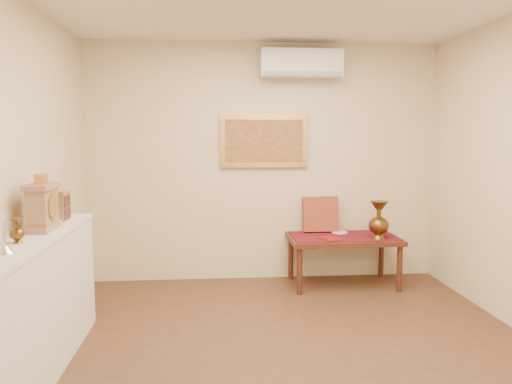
{
  "coord_description": "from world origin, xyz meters",
  "views": [
    {
      "loc": [
        -0.58,
        -3.44,
        1.67
      ],
      "look_at": [
        -0.18,
        1.15,
        1.14
      ],
      "focal_mm": 35.0,
      "sensor_mm": 36.0,
      "label": 1
    }
  ],
  "objects": [
    {
      "name": "wall_back",
      "position": [
        0.0,
        2.25,
        1.35
      ],
      "size": [
        4.0,
        0.02,
        2.7
      ],
      "primitive_type": "cube",
      "color": "beige",
      "rests_on": "ground"
    },
    {
      "name": "ac_unit",
      "position": [
        0.4,
        2.12,
        2.45
      ],
      "size": [
        0.9,
        0.25,
        0.3
      ],
      "color": "silver",
      "rests_on": "wall_back"
    },
    {
      "name": "brass_urn_small",
      "position": [
        -1.83,
        -0.18,
        1.08
      ],
      "size": [
        0.09,
        0.09,
        0.21
      ],
      "primitive_type": null,
      "color": "brown",
      "rests_on": "display_ledge"
    },
    {
      "name": "wall_front",
      "position": [
        0.0,
        -2.25,
        1.35
      ],
      "size": [
        4.0,
        0.02,
        2.7
      ],
      "primitive_type": "cube",
      "color": "beige",
      "rests_on": "ground"
    },
    {
      "name": "cushion",
      "position": [
        0.65,
        2.15,
        0.76
      ],
      "size": [
        0.4,
        0.18,
        0.41
      ],
      "primitive_type": "cube",
      "rotation": [
        -0.21,
        0.0,
        0.0
      ],
      "color": "maroon",
      "rests_on": "table_cloth"
    },
    {
      "name": "floor",
      "position": [
        0.0,
        0.0,
        0.0
      ],
      "size": [
        4.5,
        4.5,
        0.0
      ],
      "primitive_type": "plane",
      "color": "brown",
      "rests_on": "ground"
    },
    {
      "name": "wooden_chest",
      "position": [
        -1.83,
        0.66,
        1.1
      ],
      "size": [
        0.16,
        0.21,
        0.24
      ],
      "color": "#A47454",
      "rests_on": "display_ledge"
    },
    {
      "name": "plate",
      "position": [
        0.85,
        2.05,
        0.56
      ],
      "size": [
        0.18,
        0.18,
        0.01
      ],
      "primitive_type": "cylinder",
      "color": "white",
      "rests_on": "table_cloth"
    },
    {
      "name": "display_ledge",
      "position": [
        -1.82,
        0.0,
        0.49
      ],
      "size": [
        0.37,
        2.02,
        0.98
      ],
      "color": "silver",
      "rests_on": "floor"
    },
    {
      "name": "candlestick",
      "position": [
        -1.8,
        -0.46,
        1.09
      ],
      "size": [
        0.11,
        0.11,
        0.23
      ],
      "primitive_type": null,
      "color": "silver",
      "rests_on": "display_ledge"
    },
    {
      "name": "painting",
      "position": [
        0.0,
        2.22,
        1.6
      ],
      "size": [
        1.0,
        0.06,
        0.6
      ],
      "color": "#C68A3F",
      "rests_on": "wall_back"
    },
    {
      "name": "menu",
      "position": [
        0.66,
        1.73,
        0.56
      ],
      "size": [
        0.25,
        0.3,
        0.01
      ],
      "primitive_type": "cube",
      "rotation": [
        0.0,
        0.0,
        0.34
      ],
      "color": "maroon",
      "rests_on": "table_cloth"
    },
    {
      "name": "mantel_clock",
      "position": [
        -1.81,
        0.25,
        1.15
      ],
      "size": [
        0.17,
        0.36,
        0.41
      ],
      "color": "#A47454",
      "rests_on": "display_ledge"
    },
    {
      "name": "low_table",
      "position": [
        0.85,
        1.88,
        0.48
      ],
      "size": [
        1.2,
        0.7,
        0.55
      ],
      "color": "#492116",
      "rests_on": "floor"
    },
    {
      "name": "brass_urn_tall",
      "position": [
        1.19,
        1.72,
        0.8
      ],
      "size": [
        0.22,
        0.22,
        0.49
      ],
      "primitive_type": null,
      "color": "brown",
      "rests_on": "table_cloth"
    },
    {
      "name": "table_cloth",
      "position": [
        0.85,
        1.88,
        0.55
      ],
      "size": [
        1.14,
        0.59,
        0.01
      ],
      "primitive_type": "cube",
      "color": "maroon",
      "rests_on": "low_table"
    }
  ]
}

